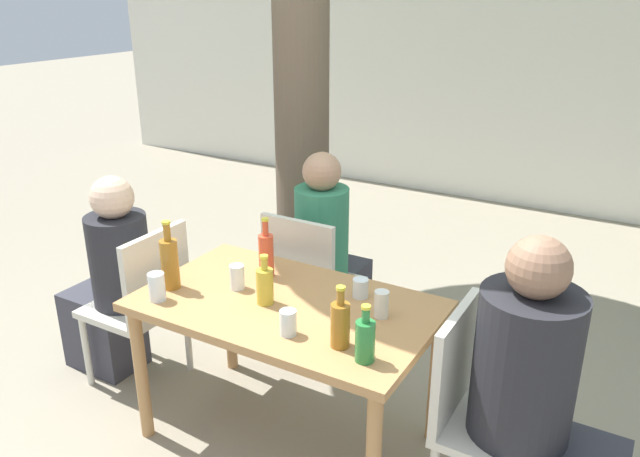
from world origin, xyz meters
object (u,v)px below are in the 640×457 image
object	(u,v)px
person_seated_0	(112,288)
amber_bottle_1	(340,323)
patio_chair_0	(144,299)
drinking_glass_0	(157,287)
dining_table_front	(287,320)
green_bottle_4	(365,340)
patio_chair_1	(479,406)
amber_bottle_0	(170,262)
drinking_glass_1	(361,288)
drinking_glass_3	(288,323)
person_seated_2	(329,260)
drinking_glass_2	(381,304)
oil_cruet_3	(265,285)
person_seated_1	(541,412)
soda_bottle_2	(266,254)
drinking_glass_4	(237,277)
patio_chair_2	(309,280)

from	to	relation	value
person_seated_0	amber_bottle_1	distance (m)	1.56
patio_chair_0	person_seated_0	xyz separation A→B (m)	(-0.24, -0.00, 0.00)
patio_chair_0	drinking_glass_0	xyz separation A→B (m)	(0.39, -0.27, 0.28)
dining_table_front	green_bottle_4	world-z (taller)	green_bottle_4
patio_chair_1	amber_bottle_0	size ratio (longest dim) A/B	2.73
dining_table_front	patio_chair_1	size ratio (longest dim) A/B	1.47
patio_chair_0	drinking_glass_1	world-z (taller)	patio_chair_0
amber_bottle_0	drinking_glass_3	bearing A→B (deg)	-6.58
patio_chair_1	person_seated_2	bearing A→B (deg)	53.24
green_bottle_4	drinking_glass_0	bearing A→B (deg)	-178.34
drinking_glass_2	drinking_glass_3	size ratio (longest dim) A/B	1.11
drinking_glass_2	drinking_glass_1	bearing A→B (deg)	143.23
green_bottle_4	drinking_glass_3	world-z (taller)	green_bottle_4
oil_cruet_3	drinking_glass_3	xyz separation A→B (m)	(0.23, -0.17, -0.04)
amber_bottle_0	drinking_glass_0	world-z (taller)	amber_bottle_0
person_seated_1	soda_bottle_2	xyz separation A→B (m)	(-1.35, 0.18, 0.27)
patio_chair_0	green_bottle_4	xyz separation A→B (m)	(1.40, -0.24, 0.31)
amber_bottle_1	drinking_glass_2	distance (m)	0.30
amber_bottle_0	drinking_glass_1	bearing A→B (deg)	24.00
patio_chair_0	person_seated_2	bearing A→B (deg)	143.98
amber_bottle_0	drinking_glass_0	distance (m)	0.14
patio_chair_0	patio_chair_1	xyz separation A→B (m)	(1.79, 0.00, 0.00)
drinking_glass_1	drinking_glass_4	bearing A→B (deg)	-158.16
drinking_glass_2	drinking_glass_4	bearing A→B (deg)	-172.11
drinking_glass_2	drinking_glass_4	world-z (taller)	drinking_glass_2
oil_cruet_3	person_seated_0	bearing A→B (deg)	177.12
drinking_glass_0	drinking_glass_4	bearing A→B (deg)	48.13
oil_cruet_3	patio_chair_1	bearing A→B (deg)	3.15
patio_chair_2	amber_bottle_1	xyz separation A→B (m)	(0.64, -0.83, 0.32)
amber_bottle_1	patio_chair_1	bearing A→B (deg)	21.10
patio_chair_2	drinking_glass_2	xyz separation A→B (m)	(0.68, -0.54, 0.28)
drinking_glass_0	drinking_glass_3	size ratio (longest dim) A/B	1.21
dining_table_front	drinking_glass_1	distance (m)	0.36
dining_table_front	drinking_glass_1	xyz separation A→B (m)	(0.26, 0.21, 0.13)
person_seated_1	patio_chair_2	bearing A→B (deg)	65.60
amber_bottle_0	drinking_glass_0	size ratio (longest dim) A/B	2.57
patio_chair_2	dining_table_front	bearing A→B (deg)	112.85
amber_bottle_0	drinking_glass_2	distance (m)	0.99
drinking_glass_0	drinking_glass_1	distance (m)	0.91
patio_chair_1	amber_bottle_1	distance (m)	0.64
patio_chair_1	person_seated_1	distance (m)	0.23
drinking_glass_4	patio_chair_2	bearing A→B (deg)	89.64
amber_bottle_0	oil_cruet_3	xyz separation A→B (m)	(0.46, 0.09, -0.04)
person_seated_1	person_seated_2	world-z (taller)	person_seated_1
drinking_glass_4	drinking_glass_2	bearing A→B (deg)	7.89
drinking_glass_2	dining_table_front	bearing A→B (deg)	-167.50
patio_chair_2	drinking_glass_1	xyz separation A→B (m)	(0.53, -0.42, 0.26)
drinking_glass_0	person_seated_0	bearing A→B (deg)	156.67
patio_chair_2	soda_bottle_2	bearing A→B (deg)	94.94
soda_bottle_2	drinking_glass_4	size ratio (longest dim) A/B	2.57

